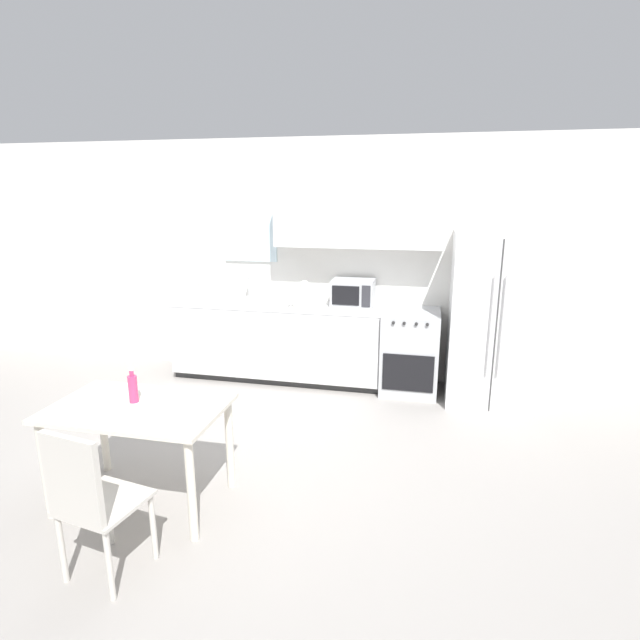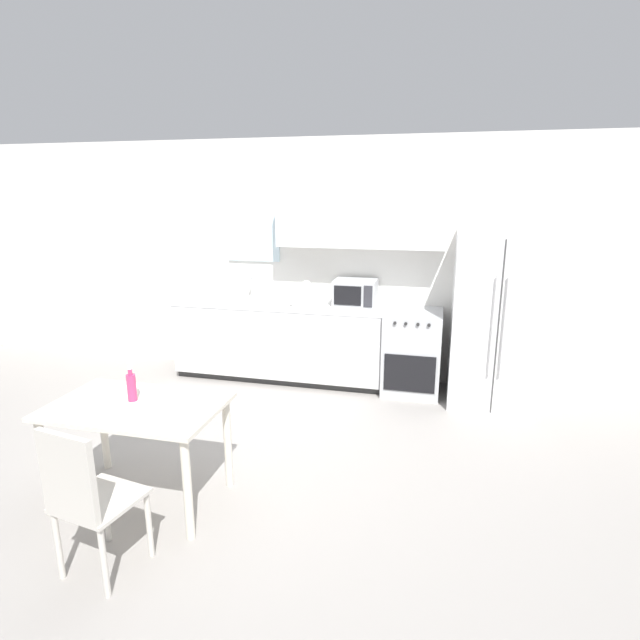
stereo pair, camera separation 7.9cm
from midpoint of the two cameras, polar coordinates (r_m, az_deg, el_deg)
ground_plane at (r=4.33m, az=-6.20°, el=-14.93°), size 12.00×12.00×0.00m
wall_back at (r=5.72m, az=0.94°, el=7.53°), size 12.00×0.38×2.70m
kitchen_counter at (r=5.76m, az=-4.21°, el=-2.38°), size 2.41×0.61×0.90m
oven_range at (r=5.48m, az=10.88°, el=-3.60°), size 0.60×0.66×0.89m
refrigerator at (r=5.33m, az=19.69°, el=0.04°), size 0.83×0.82×1.74m
kitchen_sink at (r=5.78m, az=-7.98°, el=2.29°), size 0.64×0.45×0.27m
microwave at (r=5.50m, az=4.48°, el=3.13°), size 0.46×0.37×0.29m
coffee_mug at (r=5.46m, az=-3.38°, el=2.08°), size 0.11×0.08×0.10m
grocery_bag_0 at (r=5.87m, az=-13.76°, el=3.40°), size 0.22×0.20×0.31m
grocery_bag_1 at (r=5.39m, az=-1.12°, el=2.79°), size 0.22×0.20×0.30m
dining_table at (r=3.67m, az=-19.60°, el=-10.62°), size 1.16×0.72×0.72m
dining_chair_near at (r=3.10m, az=-24.64°, el=-17.65°), size 0.46×0.46×0.93m
drink_bottle at (r=3.66m, az=-20.15°, el=-7.15°), size 0.06×0.06×0.25m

